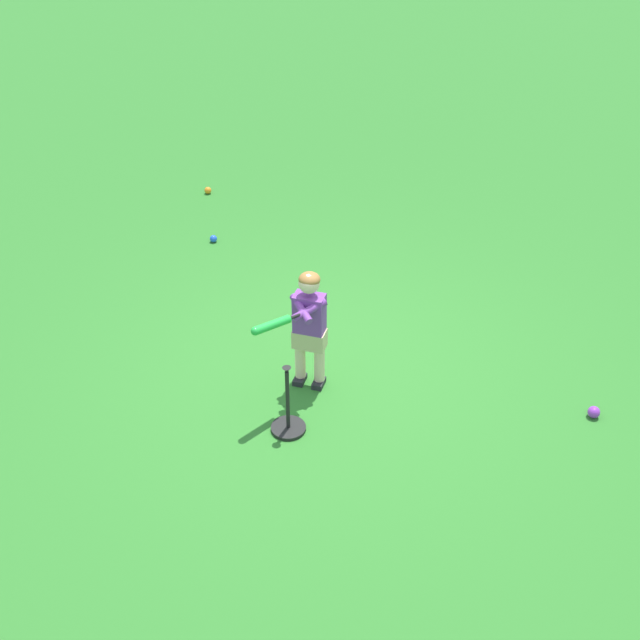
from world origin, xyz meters
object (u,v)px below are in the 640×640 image
Objects in this scene: play_ball_by_bucket at (208,190)px; batting_tee at (288,420)px; play_ball_midfield at (594,412)px; child_batter at (307,321)px; play_ball_center_lawn at (213,239)px.

batting_tee reaches higher than play_ball_by_bucket.
batting_tee is (-2.32, -0.85, 0.05)m from play_ball_midfield.
play_ball_midfield is 5.57m from play_ball_by_bucket.
play_ball_midfield is 1.15× the size of play_ball_by_bucket.
child_batter is at bearing 92.29° from batting_tee.
batting_tee reaches higher than play_ball_center_lawn.
play_ball_midfield is 0.16× the size of batting_tee.
play_ball_by_bucket is at bearing 125.58° from child_batter.
child_batter reaches higher than play_ball_by_bucket.
play_ball_by_bucket is (-4.69, 3.02, -0.01)m from play_ball_midfield.
batting_tee is (1.80, -2.72, 0.06)m from play_ball_center_lawn.
play_ball_center_lawn is (-4.12, 1.86, -0.01)m from play_ball_midfield.
play_ball_center_lawn is at bearing -63.82° from play_ball_by_bucket.
child_batter is 0.81m from batting_tee.
play_ball_midfield is (2.34, 0.26, -0.60)m from child_batter.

